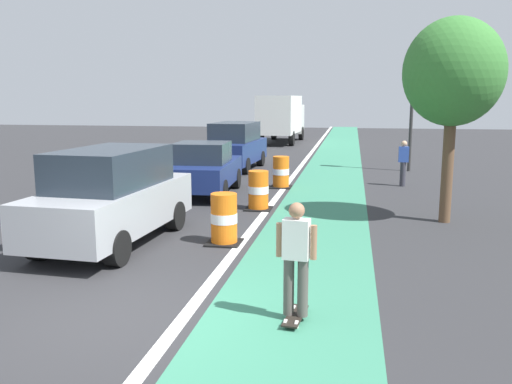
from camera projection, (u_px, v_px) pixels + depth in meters
name	position (u px, v px, depth m)	size (l,w,h in m)	color
ground_plane	(120.00, 317.00, 7.64)	(100.00, 100.00, 0.00)	#2D2D30
bike_lane_strip	(328.00, 187.00, 18.85)	(2.50, 80.00, 0.01)	#387F60
lane_divider_stripe	(286.00, 185.00, 19.11)	(0.20, 80.00, 0.01)	silver
skateboarder_on_lane	(296.00, 258.00, 7.37)	(0.57, 0.82, 1.69)	black
parked_suv_nearest	(112.00, 196.00, 11.34)	(2.12, 4.70, 2.04)	#9EA0A5
parked_sedan_second	(204.00, 169.00, 17.20)	(2.09, 4.19, 1.70)	navy
parked_suv_third	(235.00, 146.00, 23.28)	(2.09, 4.69, 2.04)	navy
traffic_barrel_front	(224.00, 219.00, 11.40)	(0.73, 0.73, 1.09)	orange
traffic_barrel_mid	(258.00, 191.00, 14.91)	(0.73, 0.73, 1.09)	orange
traffic_barrel_back	(281.00, 172.00, 18.57)	(0.73, 0.73, 1.09)	orange
delivery_truck_down_block	(282.00, 116.00, 36.97)	(2.53, 7.66, 3.23)	silver
traffic_light_corner	(413.00, 88.00, 22.27)	(0.41, 0.32, 5.10)	#2D2D2D
pedestrian_crossing	(403.00, 162.00, 18.81)	(0.34, 0.20, 1.61)	#33333D
street_tree_sidewalk	(453.00, 73.00, 12.86)	(2.40, 2.40, 5.00)	brown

